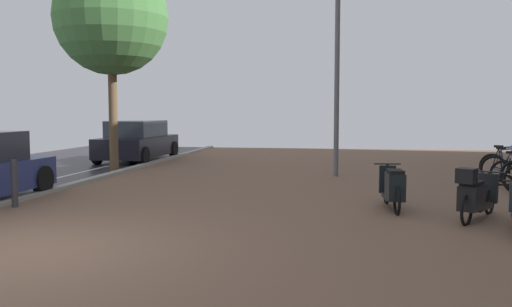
# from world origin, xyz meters

# --- Properties ---
(ground) EXTENTS (21.00, 40.00, 0.13)m
(ground) POSITION_xyz_m (1.43, 0.00, -0.02)
(ground) COLOR #29232A
(bicycle_rack_07) EXTENTS (1.24, 0.77, 0.99)m
(bicycle_rack_07) POSITION_xyz_m (8.31, 8.25, 0.35)
(bicycle_rack_07) COLOR black
(bicycle_rack_07) RESTS_ON ground
(bicycle_rack_08) EXTENTS (1.21, 0.77, 0.99)m
(bicycle_rack_08) POSITION_xyz_m (8.43, 8.94, 0.35)
(bicycle_rack_08) COLOR black
(bicycle_rack_08) RESTS_ON ground
(scooter_mid) EXTENTS (1.04, 1.56, 0.95)m
(scooter_mid) POSITION_xyz_m (6.33, 3.05, 0.43)
(scooter_mid) COLOR black
(scooter_mid) RESTS_ON ground
(scooter_far) EXTENTS (0.52, 1.72, 0.83)m
(scooter_far) POSITION_xyz_m (5.06, 3.87, 0.41)
(scooter_far) COLOR black
(scooter_far) RESTS_ON ground
(parked_car_far) EXTENTS (1.90, 4.24, 1.47)m
(parked_car_far) POSITION_xyz_m (-3.40, 12.65, 0.70)
(parked_car_far) COLOR black
(parked_car_far) RESTS_ON ground
(lamp_post) EXTENTS (0.20, 0.52, 5.23)m
(lamp_post) POSITION_xyz_m (3.94, 8.94, 2.93)
(lamp_post) COLOR slate
(lamp_post) RESTS_ON ground
(street_tree) EXTENTS (3.39, 3.39, 6.29)m
(street_tree) POSITION_xyz_m (-2.75, 9.10, 4.58)
(street_tree) COLOR brown
(street_tree) RESTS_ON ground
(bollard_far) EXTENTS (0.12, 0.12, 0.91)m
(bollard_far) POSITION_xyz_m (-2.05, 3.00, 0.46)
(bollard_far) COLOR #38383D
(bollard_far) RESTS_ON ground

